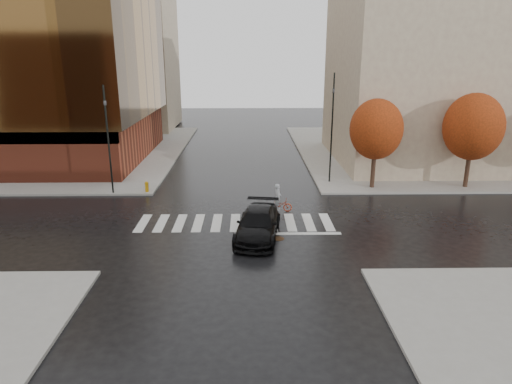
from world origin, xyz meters
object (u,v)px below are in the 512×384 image
at_px(sedan, 258,224).
at_px(traffic_light_nw, 108,133).
at_px(cyclist, 279,202).
at_px(traffic_light_ne, 332,120).
at_px(fire_hydrant, 147,186).

height_order(sedan, traffic_light_nw, traffic_light_nw).
bearing_deg(cyclist, traffic_light_ne, -29.39).
relative_size(cyclist, fire_hydrant, 2.39).
bearing_deg(sedan, cyclist, 79.93).
bearing_deg(traffic_light_ne, cyclist, 59.82).
bearing_deg(sedan, fire_hydrant, 141.46).
xyz_separation_m(sedan, fire_hydrant, (-7.82, 8.30, -0.21)).
distance_m(cyclist, fire_hydrant, 10.06).
xyz_separation_m(cyclist, traffic_light_ne, (4.36, 6.50, 4.32)).
relative_size(cyclist, traffic_light_ne, 0.22).
height_order(sedan, fire_hydrant, sedan).
bearing_deg(traffic_light_nw, sedan, 53.44).
height_order(cyclist, fire_hydrant, cyclist).
xyz_separation_m(cyclist, traffic_light_nw, (-11.60, 3.80, 3.84)).
distance_m(cyclist, traffic_light_nw, 12.80).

